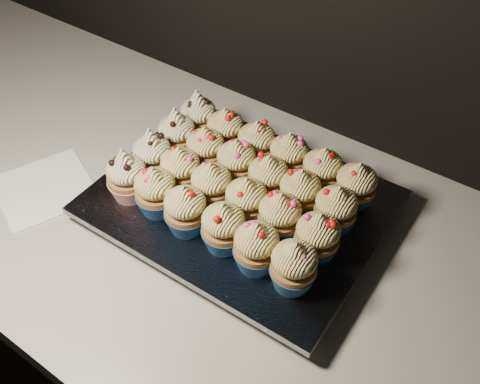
# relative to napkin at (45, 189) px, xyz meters

# --- Properties ---
(cabinet) EXTENTS (2.40, 0.60, 0.86)m
(cabinet) POSITION_rel_napkin_xyz_m (0.18, 0.11, -0.47)
(cabinet) COLOR black
(cabinet) RESTS_ON ground
(worktop) EXTENTS (2.44, 0.64, 0.04)m
(worktop) POSITION_rel_napkin_xyz_m (0.18, 0.11, -0.02)
(worktop) COLOR beige
(worktop) RESTS_ON cabinet
(napkin) EXTENTS (0.19, 0.19, 0.00)m
(napkin) POSITION_rel_napkin_xyz_m (0.00, 0.00, 0.00)
(napkin) COLOR white
(napkin) RESTS_ON worktop
(baking_tray) EXTENTS (0.40, 0.31, 0.02)m
(baking_tray) POSITION_rel_napkin_xyz_m (0.30, 0.14, 0.01)
(baking_tray) COLOR black
(baking_tray) RESTS_ON worktop
(foil_lining) EXTENTS (0.43, 0.34, 0.01)m
(foil_lining) POSITION_rel_napkin_xyz_m (0.30, 0.14, 0.03)
(foil_lining) COLOR silver
(foil_lining) RESTS_ON baking_tray
(cupcake_0) EXTENTS (0.06, 0.06, 0.10)m
(cupcake_0) POSITION_rel_napkin_xyz_m (0.15, 0.05, 0.07)
(cupcake_0) COLOR red
(cupcake_0) RESTS_ON foil_lining
(cupcake_1) EXTENTS (0.06, 0.06, 0.08)m
(cupcake_1) POSITION_rel_napkin_xyz_m (0.21, 0.05, 0.07)
(cupcake_1) COLOR navy
(cupcake_1) RESTS_ON foil_lining
(cupcake_2) EXTENTS (0.06, 0.06, 0.08)m
(cupcake_2) POSITION_rel_napkin_xyz_m (0.27, 0.05, 0.07)
(cupcake_2) COLOR navy
(cupcake_2) RESTS_ON foil_lining
(cupcake_3) EXTENTS (0.06, 0.06, 0.08)m
(cupcake_3) POSITION_rel_napkin_xyz_m (0.33, 0.05, 0.07)
(cupcake_3) COLOR navy
(cupcake_3) RESTS_ON foil_lining
(cupcake_4) EXTENTS (0.06, 0.06, 0.08)m
(cupcake_4) POSITION_rel_napkin_xyz_m (0.39, 0.05, 0.07)
(cupcake_4) COLOR navy
(cupcake_4) RESTS_ON foil_lining
(cupcake_5) EXTENTS (0.06, 0.06, 0.08)m
(cupcake_5) POSITION_rel_napkin_xyz_m (0.44, 0.05, 0.07)
(cupcake_5) COLOR navy
(cupcake_5) RESTS_ON foil_lining
(cupcake_6) EXTENTS (0.06, 0.06, 0.10)m
(cupcake_6) POSITION_rel_napkin_xyz_m (0.15, 0.11, 0.07)
(cupcake_6) COLOR red
(cupcake_6) RESTS_ON foil_lining
(cupcake_7) EXTENTS (0.06, 0.06, 0.08)m
(cupcake_7) POSITION_rel_napkin_xyz_m (0.21, 0.11, 0.07)
(cupcake_7) COLOR navy
(cupcake_7) RESTS_ON foil_lining
(cupcake_8) EXTENTS (0.06, 0.06, 0.08)m
(cupcake_8) POSITION_rel_napkin_xyz_m (0.27, 0.11, 0.07)
(cupcake_8) COLOR navy
(cupcake_8) RESTS_ON foil_lining
(cupcake_9) EXTENTS (0.06, 0.06, 0.08)m
(cupcake_9) POSITION_rel_napkin_xyz_m (0.33, 0.11, 0.07)
(cupcake_9) COLOR navy
(cupcake_9) RESTS_ON foil_lining
(cupcake_10) EXTENTS (0.06, 0.06, 0.08)m
(cupcake_10) POSITION_rel_napkin_xyz_m (0.38, 0.11, 0.07)
(cupcake_10) COLOR navy
(cupcake_10) RESTS_ON foil_lining
(cupcake_11) EXTENTS (0.06, 0.06, 0.08)m
(cupcake_11) POSITION_rel_napkin_xyz_m (0.44, 0.11, 0.07)
(cupcake_11) COLOR navy
(cupcake_11) RESTS_ON foil_lining
(cupcake_12) EXTENTS (0.06, 0.06, 0.10)m
(cupcake_12) POSITION_rel_napkin_xyz_m (0.15, 0.17, 0.07)
(cupcake_12) COLOR red
(cupcake_12) RESTS_ON foil_lining
(cupcake_13) EXTENTS (0.06, 0.06, 0.08)m
(cupcake_13) POSITION_rel_napkin_xyz_m (0.21, 0.17, 0.07)
(cupcake_13) COLOR navy
(cupcake_13) RESTS_ON foil_lining
(cupcake_14) EXTENTS (0.06, 0.06, 0.08)m
(cupcake_14) POSITION_rel_napkin_xyz_m (0.27, 0.17, 0.07)
(cupcake_14) COLOR navy
(cupcake_14) RESTS_ON foil_lining
(cupcake_15) EXTENTS (0.06, 0.06, 0.08)m
(cupcake_15) POSITION_rel_napkin_xyz_m (0.33, 0.17, 0.07)
(cupcake_15) COLOR navy
(cupcake_15) RESTS_ON foil_lining
(cupcake_16) EXTENTS (0.06, 0.06, 0.08)m
(cupcake_16) POSITION_rel_napkin_xyz_m (0.38, 0.17, 0.07)
(cupcake_16) COLOR navy
(cupcake_16) RESTS_ON foil_lining
(cupcake_17) EXTENTS (0.06, 0.06, 0.08)m
(cupcake_17) POSITION_rel_napkin_xyz_m (0.44, 0.17, 0.07)
(cupcake_17) COLOR navy
(cupcake_17) RESTS_ON foil_lining
(cupcake_18) EXTENTS (0.06, 0.06, 0.10)m
(cupcake_18) POSITION_rel_napkin_xyz_m (0.15, 0.23, 0.07)
(cupcake_18) COLOR red
(cupcake_18) RESTS_ON foil_lining
(cupcake_19) EXTENTS (0.06, 0.06, 0.08)m
(cupcake_19) POSITION_rel_napkin_xyz_m (0.21, 0.22, 0.07)
(cupcake_19) COLOR navy
(cupcake_19) RESTS_ON foil_lining
(cupcake_20) EXTENTS (0.06, 0.06, 0.08)m
(cupcake_20) POSITION_rel_napkin_xyz_m (0.27, 0.23, 0.07)
(cupcake_20) COLOR navy
(cupcake_20) RESTS_ON foil_lining
(cupcake_21) EXTENTS (0.06, 0.06, 0.08)m
(cupcake_21) POSITION_rel_napkin_xyz_m (0.33, 0.23, 0.07)
(cupcake_21) COLOR navy
(cupcake_21) RESTS_ON foil_lining
(cupcake_22) EXTENTS (0.06, 0.06, 0.08)m
(cupcake_22) POSITION_rel_napkin_xyz_m (0.38, 0.23, 0.07)
(cupcake_22) COLOR navy
(cupcake_22) RESTS_ON foil_lining
(cupcake_23) EXTENTS (0.06, 0.06, 0.08)m
(cupcake_23) POSITION_rel_napkin_xyz_m (0.44, 0.23, 0.07)
(cupcake_23) COLOR navy
(cupcake_23) RESTS_ON foil_lining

